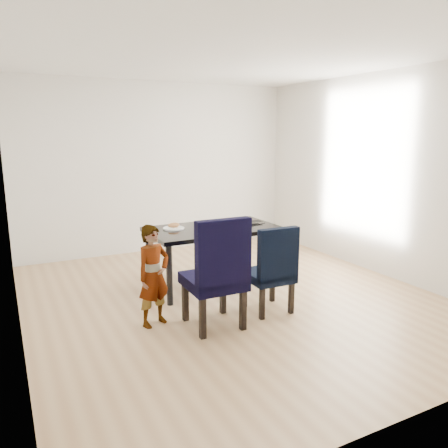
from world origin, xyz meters
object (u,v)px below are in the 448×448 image
plate (174,228)px  chair_right (268,268)px  child (154,276)px  dining_table (213,257)px  chair_left (213,271)px  laptop (247,222)px

plate → chair_right: bearing=-60.6°
child → plate: size_ratio=3.93×
plate → dining_table: bearing=-17.7°
chair_left → child: 0.60m
chair_left → chair_right: (0.69, 0.08, -0.09)m
dining_table → chair_right: (0.18, -0.99, 0.10)m
dining_table → plate: size_ratio=6.12×
dining_table → chair_right: chair_right is taller
chair_right → child: bearing=171.5°
chair_right → dining_table: bearing=101.6°
chair_left → laptop: bearing=48.6°
child → dining_table: bearing=16.3°
chair_left → plate: bearing=89.0°
dining_table → chair_right: 1.01m
chair_right → plate: bearing=120.9°
dining_table → laptop: 0.66m
chair_left → plate: (0.05, 1.21, 0.19)m
child → laptop: (1.56, 0.84, 0.25)m
plate → chair_left: bearing=-92.4°
laptop → dining_table: bearing=10.9°
chair_right → child: 1.23m
plate → child: bearing=-121.6°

